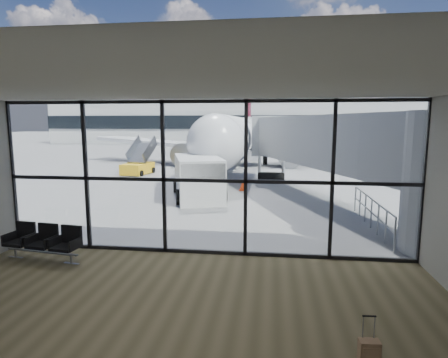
% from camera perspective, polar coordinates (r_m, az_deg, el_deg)
% --- Properties ---
extents(ground, '(220.00, 220.00, 0.00)m').
position_cam_1_polar(ground, '(50.69, 5.13, 4.14)').
color(ground, slate).
rests_on(ground, ground).
extents(lounge_shell, '(12.02, 8.01, 4.51)m').
position_cam_1_polar(lounge_shell, '(6.14, -11.14, -2.81)').
color(lounge_shell, brown).
rests_on(lounge_shell, ground).
extents(glass_curtain_wall, '(12.10, 0.12, 4.50)m').
position_cam_1_polar(glass_curtain_wall, '(10.80, -3.04, 0.03)').
color(glass_curtain_wall, white).
rests_on(glass_curtain_wall, ground).
extents(jet_bridge, '(8.00, 16.50, 4.33)m').
position_cam_1_polar(jet_bridge, '(17.86, 16.95, 4.68)').
color(jet_bridge, '#989A9D').
rests_on(jet_bridge, ground).
extents(apron_railing, '(0.06, 5.46, 1.11)m').
position_cam_1_polar(apron_railing, '(14.81, 21.56, -4.25)').
color(apron_railing, gray).
rests_on(apron_railing, ground).
extents(far_terminal, '(80.00, 12.20, 11.00)m').
position_cam_1_polar(far_terminal, '(72.52, 5.40, 8.77)').
color(far_terminal, '#A1A29D').
rests_on(far_terminal, ground).
extents(tree_0, '(4.95, 4.95, 7.12)m').
position_cam_1_polar(tree_0, '(94.92, -22.56, 8.35)').
color(tree_0, '#382619').
rests_on(tree_0, ground).
extents(tree_1, '(5.61, 5.61, 8.07)m').
position_cam_1_polar(tree_1, '(92.11, -19.30, 8.92)').
color(tree_1, '#382619').
rests_on(tree_1, ground).
extents(tree_2, '(6.27, 6.27, 9.03)m').
position_cam_1_polar(tree_2, '(89.62, -15.84, 9.50)').
color(tree_2, '#382619').
rests_on(tree_2, ground).
extents(tree_3, '(4.95, 4.95, 7.12)m').
position_cam_1_polar(tree_3, '(87.43, -12.15, 8.84)').
color(tree_3, '#382619').
rests_on(tree_3, ground).
extents(tree_4, '(5.61, 5.61, 8.07)m').
position_cam_1_polar(tree_4, '(85.64, -8.32, 9.37)').
color(tree_4, '#382619').
rests_on(tree_4, ground).
extents(tree_5, '(6.27, 6.27, 9.03)m').
position_cam_1_polar(tree_5, '(84.25, -4.34, 9.87)').
color(tree_5, '#382619').
rests_on(tree_5, ground).
extents(seating_row, '(2.27, 0.91, 1.01)m').
position_cam_1_polar(seating_row, '(11.86, -25.64, -8.40)').
color(seating_row, gray).
rests_on(seating_row, ground).
extents(suitcase, '(0.33, 0.25, 0.86)m').
position_cam_1_polar(suitcase, '(6.83, 21.24, -23.68)').
color(suitcase, '#947152').
rests_on(suitcase, ground).
extents(airliner, '(29.22, 33.78, 8.71)m').
position_cam_1_polar(airliner, '(36.07, 2.33, 6.62)').
color(airliner, silver).
rests_on(airliner, ground).
extents(service_van, '(3.50, 5.33, 2.14)m').
position_cam_1_polar(service_van, '(19.26, -3.95, 0.31)').
color(service_van, silver).
rests_on(service_van, ground).
extents(belt_loader, '(1.59, 3.60, 1.62)m').
position_cam_1_polar(belt_loader, '(30.89, -4.93, 2.36)').
color(belt_loader, black).
rests_on(belt_loader, ground).
extents(mobile_stairs, '(2.06, 3.43, 2.29)m').
position_cam_1_polar(mobile_stairs, '(29.18, -12.94, 1.82)').
color(mobile_stairs, yellow).
rests_on(mobile_stairs, ground).
extents(traffic_cone_a, '(0.36, 0.36, 0.52)m').
position_cam_1_polar(traffic_cone_a, '(26.08, 7.12, 0.53)').
color(traffic_cone_a, orange).
rests_on(traffic_cone_a, ground).
extents(traffic_cone_b, '(0.48, 0.48, 0.69)m').
position_cam_1_polar(traffic_cone_b, '(24.40, -2.14, 0.23)').
color(traffic_cone_b, orange).
rests_on(traffic_cone_b, ground).
extents(traffic_cone_c, '(0.46, 0.46, 0.66)m').
position_cam_1_polar(traffic_cone_c, '(21.57, 2.95, -0.90)').
color(traffic_cone_c, '#EC380C').
rests_on(traffic_cone_c, ground).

